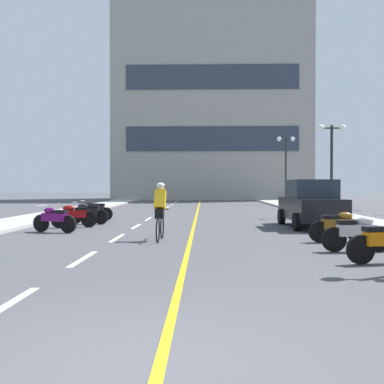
% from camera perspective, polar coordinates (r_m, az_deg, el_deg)
% --- Properties ---
extents(ground_plane, '(140.00, 140.00, 0.00)m').
position_cam_1_polar(ground_plane, '(25.18, -0.01, -2.82)').
color(ground_plane, '#47474C').
extents(curb_left, '(2.40, 72.00, 0.12)m').
position_cam_1_polar(curb_left, '(29.24, -14.11, -2.21)').
color(curb_left, '#A8A8A3').
rests_on(curb_left, ground).
extents(curb_right, '(2.40, 72.00, 0.12)m').
position_cam_1_polar(curb_right, '(28.92, 14.58, -2.25)').
color(curb_right, '#A8A8A3').
rests_on(curb_right, ground).
extents(lane_dash_0, '(0.14, 2.20, 0.01)m').
position_cam_1_polar(lane_dash_0, '(6.86, -21.84, -12.82)').
color(lane_dash_0, silver).
rests_on(lane_dash_0, ground).
extents(lane_dash_1, '(0.14, 2.20, 0.01)m').
position_cam_1_polar(lane_dash_1, '(10.58, -13.16, -7.94)').
color(lane_dash_1, silver).
rests_on(lane_dash_1, ground).
extents(lane_dash_2, '(0.14, 2.20, 0.01)m').
position_cam_1_polar(lane_dash_2, '(14.46, -9.13, -5.56)').
color(lane_dash_2, silver).
rests_on(lane_dash_2, ground).
extents(lane_dash_3, '(0.14, 2.20, 0.01)m').
position_cam_1_polar(lane_dash_3, '(18.38, -6.83, -4.18)').
color(lane_dash_3, silver).
rests_on(lane_dash_3, ground).
extents(lane_dash_4, '(0.14, 2.20, 0.01)m').
position_cam_1_polar(lane_dash_4, '(22.34, -5.35, -3.28)').
color(lane_dash_4, silver).
rests_on(lane_dash_4, ground).
extents(lane_dash_5, '(0.14, 2.20, 0.01)m').
position_cam_1_polar(lane_dash_5, '(26.30, -4.31, -2.66)').
color(lane_dash_5, silver).
rests_on(lane_dash_5, ground).
extents(lane_dash_6, '(0.14, 2.20, 0.01)m').
position_cam_1_polar(lane_dash_6, '(30.28, -3.55, -2.19)').
color(lane_dash_6, silver).
rests_on(lane_dash_6, ground).
extents(lane_dash_7, '(0.14, 2.20, 0.01)m').
position_cam_1_polar(lane_dash_7, '(34.26, -2.97, -1.84)').
color(lane_dash_7, silver).
rests_on(lane_dash_7, ground).
extents(lane_dash_8, '(0.14, 2.20, 0.01)m').
position_cam_1_polar(lane_dash_8, '(38.25, -2.50, -1.55)').
color(lane_dash_8, silver).
rests_on(lane_dash_8, ground).
extents(lane_dash_9, '(0.14, 2.20, 0.01)m').
position_cam_1_polar(lane_dash_9, '(42.23, -2.13, -1.32)').
color(lane_dash_9, silver).
rests_on(lane_dash_9, ground).
extents(lane_dash_10, '(0.14, 2.20, 0.01)m').
position_cam_1_polar(lane_dash_10, '(46.22, -1.82, -1.14)').
color(lane_dash_10, silver).
rests_on(lane_dash_10, ground).
extents(lane_dash_11, '(0.14, 2.20, 0.01)m').
position_cam_1_polar(lane_dash_11, '(50.22, -1.56, -0.98)').
color(lane_dash_11, silver).
rests_on(lane_dash_11, ground).
extents(centre_line_yellow, '(0.12, 66.00, 0.01)m').
position_cam_1_polar(centre_line_yellow, '(28.17, 0.66, -2.42)').
color(centre_line_yellow, gold).
rests_on(centre_line_yellow, ground).
extents(office_building, '(21.61, 8.10, 21.64)m').
position_cam_1_polar(office_building, '(53.91, 2.40, 10.69)').
color(office_building, '#9E998E').
rests_on(office_building, ground).
extents(street_lamp_mid, '(1.46, 0.36, 4.56)m').
position_cam_1_polar(street_lamp_mid, '(24.76, 16.70, 5.21)').
color(street_lamp_mid, black).
rests_on(street_lamp_mid, curb_right).
extents(street_lamp_far, '(1.46, 0.36, 5.41)m').
position_cam_1_polar(street_lamp_far, '(38.61, 11.40, 4.46)').
color(street_lamp_far, black).
rests_on(street_lamp_far, curb_right).
extents(parked_car_near, '(2.01, 4.24, 1.82)m').
position_cam_1_polar(parked_car_near, '(18.34, 14.33, -1.36)').
color(parked_car_near, black).
rests_on(parked_car_near, ground).
extents(motorcycle_3, '(1.70, 0.60, 0.92)m').
position_cam_1_polar(motorcycle_3, '(11.99, 19.53, -4.67)').
color(motorcycle_3, black).
rests_on(motorcycle_3, ground).
extents(motorcycle_4, '(1.70, 0.60, 0.92)m').
position_cam_1_polar(motorcycle_4, '(13.82, 17.48, -3.93)').
color(motorcycle_4, black).
rests_on(motorcycle_4, ground).
extents(motorcycle_5, '(1.64, 0.78, 0.92)m').
position_cam_1_polar(motorcycle_5, '(16.57, -16.50, -3.14)').
color(motorcycle_5, black).
rests_on(motorcycle_5, ground).
extents(motorcycle_6, '(1.68, 0.65, 0.92)m').
position_cam_1_polar(motorcycle_6, '(18.22, -14.26, -2.77)').
color(motorcycle_6, black).
rests_on(motorcycle_6, ground).
extents(motorcycle_7, '(1.70, 0.60, 0.92)m').
position_cam_1_polar(motorcycle_7, '(19.66, -12.67, -2.50)').
color(motorcycle_7, black).
rests_on(motorcycle_7, ground).
extents(motorcycle_8, '(1.70, 0.60, 0.92)m').
position_cam_1_polar(motorcycle_8, '(21.73, -11.90, -2.17)').
color(motorcycle_8, black).
rests_on(motorcycle_8, ground).
extents(cyclist_rider, '(0.42, 1.77, 1.71)m').
position_cam_1_polar(cyclist_rider, '(13.63, -3.93, -2.21)').
color(cyclist_rider, black).
rests_on(cyclist_rider, ground).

